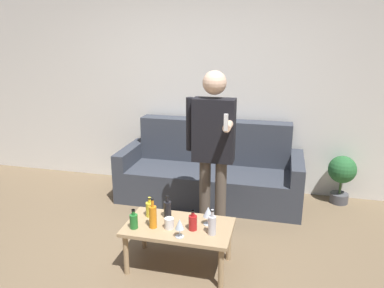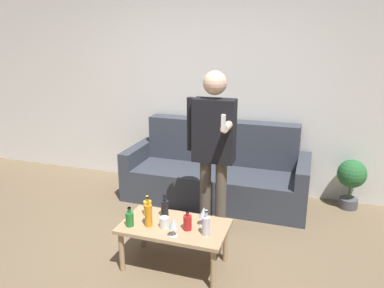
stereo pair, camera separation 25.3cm
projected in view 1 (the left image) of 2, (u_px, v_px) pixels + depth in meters
ground_plane at (136, 284)px, 2.98m from camera, size 16.00×16.00×0.00m
wall_back at (198, 81)px, 4.62m from camera, size 8.00×0.06×2.70m
couch at (211, 172)px, 4.48m from camera, size 2.12×0.80×0.91m
coffee_table at (179, 231)px, 3.11m from camera, size 0.89×0.50×0.39m
bottle_orange at (153, 216)px, 3.04m from camera, size 0.06×0.06×0.26m
bottle_green at (150, 209)px, 3.24m from camera, size 0.07×0.07×0.18m
bottle_dark at (193, 222)px, 3.01m from camera, size 0.07×0.07×0.17m
bottle_yellow at (134, 221)px, 3.04m from camera, size 0.07×0.07×0.17m
bottle_red at (168, 209)px, 3.21m from camera, size 0.06×0.06×0.20m
bottle_clear at (212, 225)px, 2.94m from camera, size 0.06×0.06×0.21m
wine_glass_near at (208, 212)px, 3.09m from camera, size 0.08×0.08×0.16m
wine_glass_far at (180, 225)px, 2.90m from camera, size 0.07×0.07×0.15m
cup_on_table at (169, 223)px, 3.04m from camera, size 0.08×0.08×0.09m
person_standing_front at (213, 142)px, 3.43m from camera, size 0.45×0.41×1.61m
potted_plant at (342, 173)px, 4.31m from camera, size 0.32×0.32×0.57m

